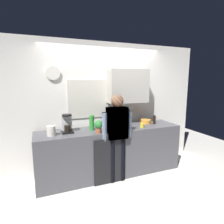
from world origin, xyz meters
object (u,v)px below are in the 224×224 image
at_px(bottle_dark_sauce, 154,120).
at_px(bottle_clear_soda, 92,123).
at_px(cup_yellow_cup, 142,125).
at_px(person_at_sink, 117,131).
at_px(person_guest, 117,131).
at_px(coffee_maker, 67,124).
at_px(dish_soap, 112,125).
at_px(mixing_bowl, 146,121).
at_px(potted_plant, 99,126).
at_px(storage_canister, 51,131).
at_px(bottle_olive_oil, 110,123).

xyz_separation_m(bottle_dark_sauce, bottle_clear_soda, (-1.37, 0.01, 0.05)).
xyz_separation_m(bottle_clear_soda, cup_yellow_cup, (0.97, -0.19, -0.10)).
bearing_deg(person_at_sink, cup_yellow_cup, 13.85).
bearing_deg(person_guest, person_at_sink, -0.00).
xyz_separation_m(coffee_maker, person_guest, (0.82, -0.34, -0.12)).
xyz_separation_m(coffee_maker, dish_soap, (0.84, -0.06, -0.07)).
distance_m(mixing_bowl, dish_soap, 0.86).
relative_size(bottle_dark_sauce, person_at_sink, 0.11).
height_order(person_at_sink, person_guest, same).
bearing_deg(dish_soap, bottle_dark_sauce, 2.17).
bearing_deg(potted_plant, bottle_clear_soda, 102.63).
relative_size(mixing_bowl, potted_plant, 0.96).
bearing_deg(cup_yellow_cup, bottle_dark_sauce, 23.34).
bearing_deg(dish_soap, storage_canister, -177.23).
height_order(storage_canister, person_guest, person_guest).
xyz_separation_m(coffee_maker, person_at_sink, (0.82, -0.34, -0.12)).
xyz_separation_m(cup_yellow_cup, person_guest, (-0.60, -0.14, -0.02)).
bearing_deg(person_at_sink, mixing_bowl, 27.15).
distance_m(cup_yellow_cup, person_at_sink, 0.61).
bearing_deg(coffee_maker, cup_yellow_cup, -8.02).
height_order(dish_soap, storage_canister, dish_soap).
height_order(cup_yellow_cup, person_guest, person_guest).
bearing_deg(coffee_maker, person_at_sink, -22.54).
bearing_deg(cup_yellow_cup, potted_plant, -176.46).
distance_m(mixing_bowl, storage_canister, 1.97).
relative_size(dish_soap, person_guest, 0.11).
bearing_deg(bottle_clear_soda, bottle_olive_oil, -21.67).
distance_m(mixing_bowl, person_guest, 0.96).
distance_m(coffee_maker, bottle_dark_sauce, 1.82).
height_order(potted_plant, storage_canister, potted_plant).
bearing_deg(storage_canister, bottle_olive_oil, -1.14).
xyz_separation_m(dish_soap, person_at_sink, (-0.01, -0.28, -0.06)).
bearing_deg(mixing_bowl, bottle_dark_sauce, -41.18).
bearing_deg(person_guest, cup_yellow_cup, -138.79).
xyz_separation_m(cup_yellow_cup, dish_soap, (-0.58, 0.14, 0.04)).
relative_size(bottle_olive_oil, dish_soap, 1.39).
height_order(bottle_clear_soda, cup_yellow_cup, bottle_clear_soda).
distance_m(bottle_olive_oil, storage_canister, 1.04).
relative_size(bottle_olive_oil, storage_canister, 1.47).
bearing_deg(dish_soap, cup_yellow_cup, -13.07).
height_order(cup_yellow_cup, dish_soap, dish_soap).
bearing_deg(bottle_dark_sauce, mixing_bowl, 138.82).
height_order(potted_plant, person_guest, person_guest).
relative_size(storage_canister, person_guest, 0.11).
bearing_deg(potted_plant, person_guest, -14.99).
height_order(cup_yellow_cup, person_at_sink, person_at_sink).
xyz_separation_m(bottle_olive_oil, person_guest, (0.06, -0.20, -0.10)).
xyz_separation_m(bottle_olive_oil, cup_yellow_cup, (0.65, -0.06, -0.08)).
relative_size(bottle_clear_soda, storage_canister, 1.65).
bearing_deg(bottle_olive_oil, dish_soap, 46.12).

